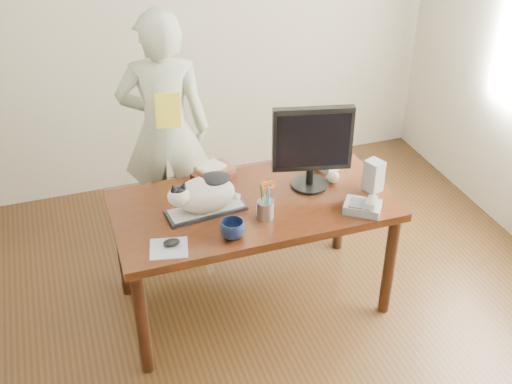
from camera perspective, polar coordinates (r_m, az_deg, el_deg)
The scene contains 16 objects.
room at distance 2.87m, azimuth 3.55°, elevation 2.78°, with size 4.50×4.50×4.50m.
desk at distance 3.81m, azimuth -0.63°, elevation -2.14°, with size 1.60×0.80×0.75m.
keyboard at distance 3.59m, azimuth -4.46°, elevation -1.60°, with size 0.46×0.21×0.03m.
cat at distance 3.52m, azimuth -4.74°, elevation -0.14°, with size 0.43×0.25×0.25m.
monitor at distance 3.67m, azimuth 5.02°, elevation 4.29°, with size 0.46×0.27×0.52m.
pen_cup at distance 3.51m, azimuth 0.85°, elevation -1.38°, with size 0.10×0.10×0.24m.
mousepad at distance 3.35m, azimuth -7.75°, elevation -4.98°, with size 0.23×0.21×0.00m.
mouse at distance 3.35m, azimuth -7.51°, elevation -4.47°, with size 0.10×0.07×0.04m.
coffee_mug at distance 3.37m, azimuth -2.09°, elevation -3.35°, with size 0.13×0.13×0.10m, color black.
phone at distance 3.63m, azimuth 9.52°, elevation -1.27°, with size 0.25×0.23×0.09m.
speaker at distance 3.79m, azimuth 10.42°, elevation 1.42°, with size 0.11×0.12×0.19m.
baseball at distance 3.86m, azimuth 6.87°, elevation 1.34°, with size 0.07×0.07×0.07m.
book_stack at distance 3.89m, azimuth -3.77°, elevation 1.77°, with size 0.28×0.25×0.09m.
calculator at distance 4.04m, azimuth 6.12°, elevation 2.78°, with size 0.23×0.26×0.06m.
person at distance 4.31m, azimuth -8.10°, elevation 5.43°, with size 0.60×0.40×1.65m, color white.
held_book at distance 4.06m, azimuth -7.83°, elevation 7.18°, with size 0.17×0.13×0.22m.
Camera 1 is at (-0.97, -2.30, 2.78)m, focal length 45.00 mm.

